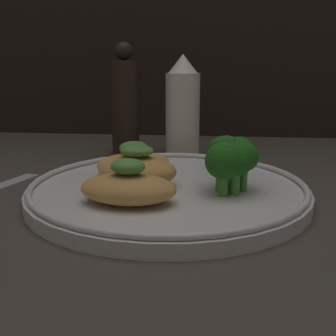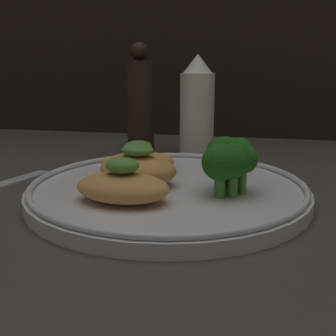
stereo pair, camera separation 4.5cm
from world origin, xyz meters
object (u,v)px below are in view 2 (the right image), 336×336
plate (168,190)px  broccoli_bunch (230,159)px  sauce_bottle (195,109)px  pepper_grinder (140,104)px

plate → broccoli_bunch: 7.77cm
sauce_bottle → pepper_grinder: bearing=180.0°
sauce_bottle → pepper_grinder: pepper_grinder is taller
broccoli_bunch → pepper_grinder: size_ratio=0.38×
sauce_bottle → plate: bearing=-89.3°
broccoli_bunch → sauce_bottle: 23.95cm
broccoli_bunch → sauce_bottle: (-6.80, 22.84, 2.42)cm
broccoli_bunch → sauce_bottle: sauce_bottle is taller
plate → sauce_bottle: (-0.27, 21.54, 6.44)cm
plate → sauce_bottle: size_ratio=1.92×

